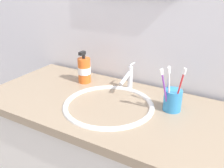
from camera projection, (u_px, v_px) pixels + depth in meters
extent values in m
cube|color=silver|center=(138.00, 8.00, 1.22)|extent=(2.31, 0.04, 2.40)
cube|color=gray|center=(104.00, 106.00, 1.13)|extent=(1.11, 0.54, 0.04)
ellipsoid|color=white|center=(109.00, 116.00, 1.12)|extent=(0.34, 0.34, 0.11)
torus|color=white|center=(108.00, 106.00, 1.10)|extent=(0.39, 0.39, 0.02)
cylinder|color=#595B60|center=(109.00, 126.00, 1.14)|extent=(0.03, 0.03, 0.01)
cylinder|color=silver|center=(130.00, 78.00, 1.23)|extent=(0.02, 0.02, 0.11)
cylinder|color=silver|center=(126.00, 78.00, 1.19)|extent=(0.02, 0.10, 0.05)
cylinder|color=silver|center=(132.00, 64.00, 1.22)|extent=(0.01, 0.05, 0.01)
cylinder|color=#338CCC|center=(173.00, 100.00, 1.04)|extent=(0.07, 0.07, 0.09)
cylinder|color=purple|center=(165.00, 92.00, 1.01)|extent=(0.04, 0.04, 0.18)
cube|color=white|center=(162.00, 72.00, 0.97)|extent=(0.02, 0.02, 0.03)
cylinder|color=white|center=(169.00, 91.00, 1.00)|extent=(0.02, 0.04, 0.18)
cube|color=white|center=(169.00, 70.00, 0.96)|extent=(0.01, 0.02, 0.03)
cylinder|color=red|center=(178.00, 92.00, 0.99)|extent=(0.04, 0.03, 0.18)
cube|color=white|center=(184.00, 71.00, 0.94)|extent=(0.02, 0.02, 0.03)
cylinder|color=blue|center=(168.00, 88.00, 1.05)|extent=(0.02, 0.03, 0.16)
cube|color=white|center=(169.00, 69.00, 1.03)|extent=(0.02, 0.02, 0.03)
cylinder|color=orange|center=(84.00, 70.00, 1.31)|extent=(0.06, 0.06, 0.13)
cylinder|color=black|center=(84.00, 56.00, 1.28)|extent=(0.02, 0.02, 0.02)
cube|color=black|center=(82.00, 53.00, 1.26)|extent=(0.02, 0.04, 0.02)
cylinder|color=white|center=(84.00, 70.00, 1.31)|extent=(0.07, 0.07, 0.04)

